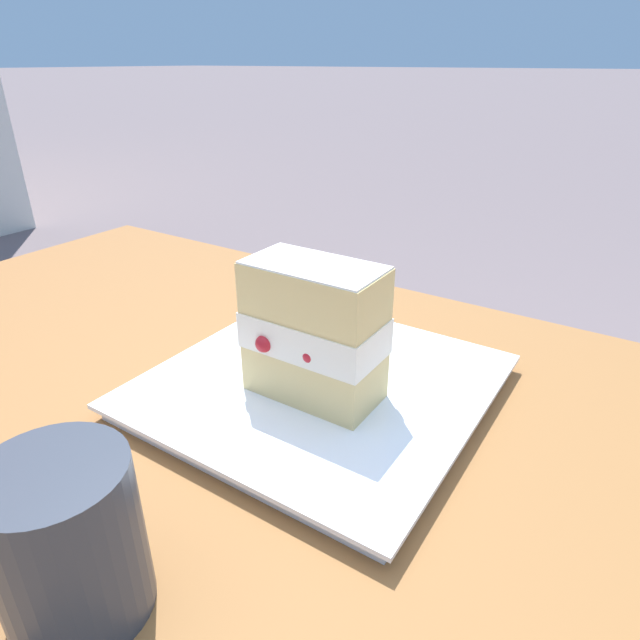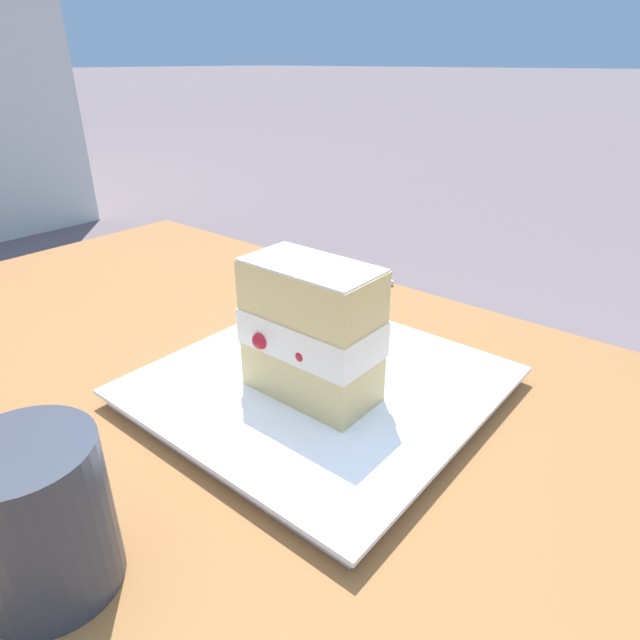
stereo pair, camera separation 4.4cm
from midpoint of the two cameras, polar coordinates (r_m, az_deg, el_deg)
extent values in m
cylinder|color=brown|center=(1.13, -13.03, -11.11)|extent=(0.07, 0.07, 0.73)
cube|color=white|center=(0.47, 2.68, -7.31)|extent=(0.26, 0.26, 0.01)
cube|color=white|center=(0.47, 2.70, -6.49)|extent=(0.27, 0.27, 0.00)
cube|color=#E0C17A|center=(0.44, 1.98, -5.45)|extent=(0.11, 0.06, 0.04)
cube|color=white|center=(0.42, 2.05, -1.38)|extent=(0.11, 0.06, 0.03)
sphere|color=#B21923|center=(0.40, 1.33, -3.81)|extent=(0.01, 0.01, 0.01)
sphere|color=#B21923|center=(0.42, 8.23, -1.00)|extent=(0.01, 0.01, 0.01)
sphere|color=#B21923|center=(0.42, -3.34, -2.27)|extent=(0.01, 0.01, 0.01)
cube|color=#E0C17A|center=(0.41, 2.13, 3.02)|extent=(0.11, 0.06, 0.04)
cube|color=white|center=(0.40, 2.18, 5.82)|extent=(0.10, 0.05, 0.00)
cylinder|color=silver|center=(0.68, 1.51, 3.36)|extent=(0.09, 0.12, 0.01)
cube|color=silver|center=(0.71, 8.10, 4.07)|extent=(0.04, 0.04, 0.01)
cylinder|color=#333842|center=(0.33, -24.12, -18.88)|extent=(0.07, 0.07, 0.09)
cylinder|color=black|center=(0.30, -25.55, -13.23)|extent=(0.06, 0.06, 0.00)
camera|label=1|loc=(0.02, -87.14, 1.39)|focal=30.16mm
camera|label=2|loc=(0.02, 92.86, -1.39)|focal=30.16mm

